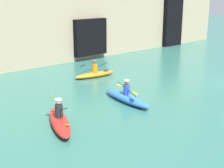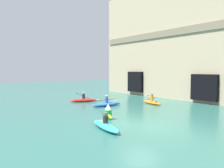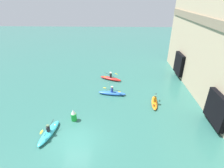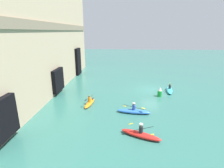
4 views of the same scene
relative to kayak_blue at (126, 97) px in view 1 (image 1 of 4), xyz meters
name	(u,v)px [view 1 (image 1 of 4)]	position (x,y,z in m)	size (l,w,h in m)	color
kayak_blue	(126,97)	(0.00, 0.00, 0.00)	(1.21, 3.62, 1.19)	blue
kayak_orange	(95,74)	(2.01, 5.08, -0.01)	(3.05, 1.11, 1.16)	orange
kayak_red	(59,121)	(-4.34, -0.33, 0.01)	(2.04, 3.40, 1.23)	red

